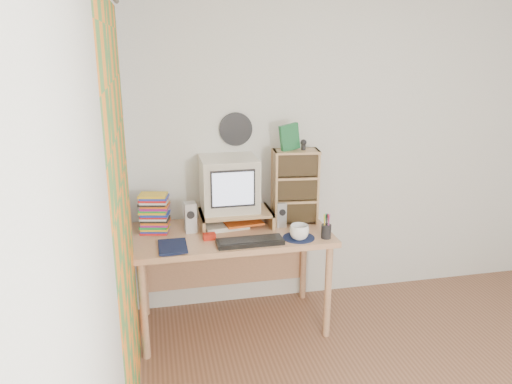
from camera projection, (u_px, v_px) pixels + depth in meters
name	position (u px, v px, depth m)	size (l,w,h in m)	color
back_wall	(350.00, 147.00, 3.98)	(3.50, 3.50, 0.00)	silver
left_wall	(108.00, 252.00, 1.99)	(3.50, 3.50, 0.00)	silver
curtain	(125.00, 232.00, 2.48)	(2.20, 2.20, 0.00)	orange
wall_disc	(236.00, 129.00, 3.72)	(0.25, 0.25, 0.02)	black
desk	(230.00, 246.00, 3.67)	(1.40, 0.70, 0.75)	tan
monitor_riser	(236.00, 215.00, 3.65)	(0.52, 0.30, 0.12)	tan
crt_monitor	(229.00, 184.00, 3.62)	(0.40, 0.40, 0.38)	white
speaker_left	(190.00, 217.00, 3.54)	(0.08, 0.08, 0.22)	#B2B2B7
speaker_right	(281.00, 214.00, 3.65)	(0.07, 0.07, 0.19)	#B2B2B7
keyboard	(250.00, 242.00, 3.36)	(0.45, 0.15, 0.03)	black
dvd_stack	(155.00, 214.00, 3.53)	(0.19, 0.14, 0.27)	brown
cd_rack	(296.00, 187.00, 3.69)	(0.33, 0.18, 0.55)	tan
mug	(299.00, 232.00, 3.42)	(0.13, 0.13, 0.11)	white
diary	(158.00, 246.00, 3.26)	(0.23, 0.17, 0.05)	#0E1635
mousepad	(299.00, 238.00, 3.46)	(0.22, 0.22, 0.00)	#0F1A33
pen_cup	(326.00, 229.00, 3.44)	(0.07, 0.07, 0.14)	black
papers	(231.00, 223.00, 3.68)	(0.31, 0.23, 0.04)	white
red_box	(209.00, 237.00, 3.43)	(0.09, 0.05, 0.04)	#B02012
game_box	(289.00, 137.00, 3.58)	(0.15, 0.03, 0.19)	#1B6034
webcam	(303.00, 145.00, 3.61)	(0.05, 0.05, 0.08)	black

